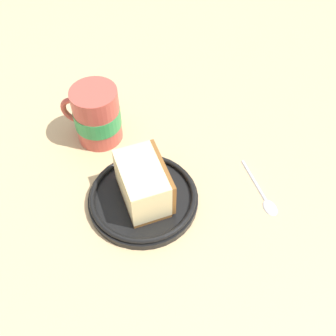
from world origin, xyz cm
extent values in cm
cube|color=tan|center=(0.00, 0.00, -1.64)|extent=(158.13, 158.13, 3.27)
cylinder|color=black|center=(-9.89, -1.48, 0.58)|extent=(16.82, 16.82, 1.15)
torus|color=black|center=(-9.89, -1.48, 1.56)|extent=(16.29, 16.29, 0.82)
cube|color=brown|center=(-9.89, -1.48, 1.45)|extent=(9.58, 11.24, 0.60)
cube|color=beige|center=(-9.89, -1.48, 4.87)|extent=(9.58, 11.24, 6.23)
cube|color=brown|center=(-7.02, -2.94, 4.87)|extent=(4.91, 8.86, 6.23)
cylinder|color=#BF4C3F|center=(-5.14, 13.81, 5.05)|extent=(7.71, 7.71, 10.10)
cylinder|color=green|center=(-5.14, 13.81, 4.59)|extent=(7.87, 7.87, 3.12)
cylinder|color=brown|center=(-5.14, 13.81, 8.67)|extent=(6.79, 6.79, 0.40)
torus|color=#BF4C3F|center=(-6.89, 17.24, 5.05)|extent=(3.31, 5.24, 5.40)
ellipsoid|color=silver|center=(2.39, -16.52, 0.40)|extent=(3.18, 3.59, 0.80)
cylinder|color=silver|center=(5.06, -11.56, 0.25)|extent=(4.37, 7.52, 0.50)
camera|label=1|loc=(-33.62, -28.62, 52.99)|focal=44.17mm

